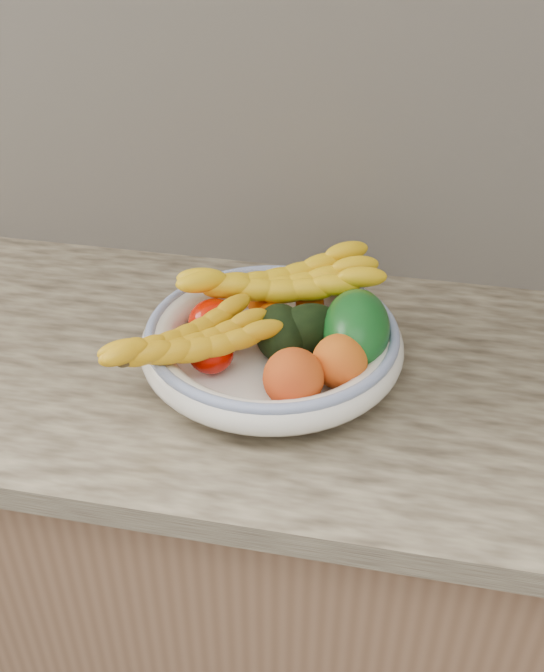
{
  "coord_description": "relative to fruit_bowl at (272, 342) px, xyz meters",
  "views": [
    {
      "loc": [
        0.18,
        0.77,
        1.59
      ],
      "look_at": [
        0.0,
        1.66,
        0.96
      ],
      "focal_mm": 40.0,
      "sensor_mm": 36.0,
      "label": 1
    }
  ],
  "objects": [
    {
      "name": "clementine_back_mid",
      "position": [
        -0.01,
        0.06,
        0.01
      ],
      "size": [
        0.07,
        0.07,
        0.05
      ],
      "primitive_type": "ellipsoid",
      "rotation": [
        0.0,
        0.0,
        -0.43
      ],
      "color": "#FF6C05",
      "rests_on": "fruit_bowl"
    },
    {
      "name": "avocado_right",
      "position": [
        0.05,
        0.02,
        0.02
      ],
      "size": [
        0.14,
        0.13,
        0.08
      ],
      "primitive_type": "ellipsoid",
      "rotation": [
        0.0,
        0.0,
        -0.84
      ],
      "color": "black",
      "rests_on": "fruit_bowl"
    },
    {
      "name": "green_mango",
      "position": [
        0.12,
        0.02,
        0.03
      ],
      "size": [
        0.14,
        0.17,
        0.13
      ],
      "primitive_type": "ellipsoid",
      "rotation": [
        0.0,
        0.31,
        0.14
      ],
      "color": "#0D4A16",
      "rests_on": "fruit_bowl"
    },
    {
      "name": "tomato_near_left",
      "position": [
        -0.08,
        -0.06,
        0.01
      ],
      "size": [
        0.08,
        0.08,
        0.06
      ],
      "primitive_type": "ellipsoid",
      "rotation": [
        0.0,
        0.0,
        0.24
      ],
      "color": "#A30900",
      "rests_on": "fruit_bowl"
    },
    {
      "name": "kitchen_counter",
      "position": [
        0.0,
        0.03,
        -0.48
      ],
      "size": [
        2.44,
        0.66,
        1.4
      ],
      "color": "brown",
      "rests_on": "ground"
    },
    {
      "name": "fruit_bowl",
      "position": [
        0.0,
        0.0,
        0.0
      ],
      "size": [
        0.39,
        0.39,
        0.08
      ],
      "color": "white",
      "rests_on": "kitchen_counter"
    },
    {
      "name": "clementine_back_left",
      "position": [
        -0.04,
        0.11,
        0.01
      ],
      "size": [
        0.07,
        0.07,
        0.05
      ],
      "primitive_type": "ellipsoid",
      "rotation": [
        0.0,
        0.0,
        -0.26
      ],
      "color": "#DD5404",
      "rests_on": "fruit_bowl"
    },
    {
      "name": "banana_bunch_front",
      "position": [
        -0.1,
        -0.08,
        0.03
      ],
      "size": [
        0.27,
        0.28,
        0.08
      ],
      "primitive_type": null,
      "rotation": [
        0.0,
        0.0,
        0.8
      ],
      "color": "gold",
      "rests_on": "fruit_bowl"
    },
    {
      "name": "tomato_left",
      "position": [
        -0.09,
        0.02,
        0.01
      ],
      "size": [
        0.1,
        0.1,
        0.07
      ],
      "primitive_type": "ellipsoid",
      "rotation": [
        0.0,
        0.0,
        -0.35
      ],
      "color": "#C20F00",
      "rests_on": "fruit_bowl"
    },
    {
      "name": "banana_bunch_back",
      "position": [
        -0.01,
        0.09,
        0.04
      ],
      "size": [
        0.35,
        0.24,
        0.09
      ],
      "primitive_type": null,
      "rotation": [
        0.0,
        0.0,
        0.41
      ],
      "color": "yellow",
      "rests_on": "fruit_bowl"
    },
    {
      "name": "peach_right",
      "position": [
        0.11,
        -0.05,
        0.02
      ],
      "size": [
        0.09,
        0.09,
        0.08
      ],
      "primitive_type": "ellipsoid",
      "rotation": [
        0.0,
        0.0,
        -0.12
      ],
      "color": "orange",
      "rests_on": "fruit_bowl"
    },
    {
      "name": "clementine_back_right",
      "position": [
        0.04,
        0.11,
        0.01
      ],
      "size": [
        0.05,
        0.05,
        0.04
      ],
      "primitive_type": "ellipsoid",
      "rotation": [
        0.0,
        0.0,
        0.07
      ],
      "color": "#FF5B05",
      "rests_on": "fruit_bowl"
    },
    {
      "name": "avocado_center",
      "position": [
        0.01,
        0.0,
        0.02
      ],
      "size": [
        0.11,
        0.13,
        0.08
      ],
      "primitive_type": "ellipsoid",
      "rotation": [
        0.0,
        0.0,
        0.3
      ],
      "color": "black",
      "rests_on": "fruit_bowl"
    },
    {
      "name": "peach_front",
      "position": [
        0.05,
        -0.1,
        0.02
      ],
      "size": [
        0.1,
        0.1,
        0.08
      ],
      "primitive_type": "ellipsoid",
      "rotation": [
        0.0,
        0.0,
        -0.27
      ],
      "color": "orange",
      "rests_on": "fruit_bowl"
    }
  ]
}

